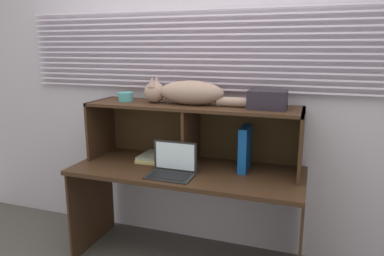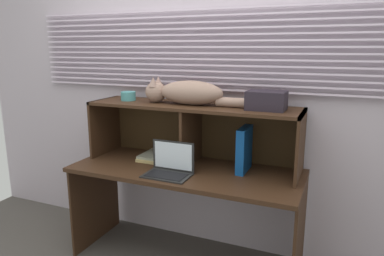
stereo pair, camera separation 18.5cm
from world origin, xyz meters
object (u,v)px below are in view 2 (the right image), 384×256
object	(u,v)px
book_stack	(155,156)
storage_box	(267,100)
small_basket	(128,96)
laptop	(169,168)
binder_upright	(244,149)
cat	(186,93)

from	to	relation	value
book_stack	storage_box	distance (m)	0.96
small_basket	laptop	bearing A→B (deg)	-29.23
laptop	book_stack	size ratio (longest dim) A/B	1.18
binder_upright	book_stack	size ratio (longest dim) A/B	1.19
laptop	binder_upright	world-z (taller)	binder_upright
cat	binder_upright	world-z (taller)	cat
laptop	cat	bearing A→B (deg)	88.62
binder_upright	storage_box	bearing A→B (deg)	0.00
binder_upright	cat	bearing A→B (deg)	-180.00
cat	book_stack	size ratio (longest dim) A/B	3.20
small_basket	storage_box	bearing A→B (deg)	0.00
laptop	binder_upright	xyz separation A→B (m)	(0.44, 0.27, 0.11)
binder_upright	book_stack	world-z (taller)	binder_upright
book_stack	storage_box	bearing A→B (deg)	0.15
laptop	book_stack	distance (m)	0.37
book_stack	small_basket	size ratio (longest dim) A/B	2.33
binder_upright	storage_box	world-z (taller)	storage_box
laptop	binder_upright	distance (m)	0.53
small_basket	cat	bearing A→B (deg)	-0.00
cat	laptop	xyz separation A→B (m)	(-0.01, -0.27, -0.47)
cat	binder_upright	size ratio (longest dim) A/B	2.70
book_stack	small_basket	world-z (taller)	small_basket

